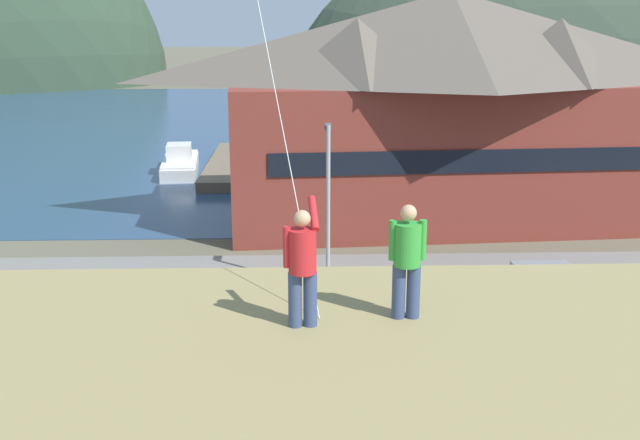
# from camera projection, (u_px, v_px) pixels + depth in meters

# --- Properties ---
(ground_plane) EXTENTS (600.00, 600.00, 0.00)m
(ground_plane) POSITION_uv_depth(u_px,v_px,m) (295.00, 435.00, 19.13)
(ground_plane) COLOR #66604C
(parking_lot_pad) EXTENTS (40.00, 20.00, 0.10)m
(parking_lot_pad) POSITION_uv_depth(u_px,v_px,m) (295.00, 351.00, 23.94)
(parking_lot_pad) COLOR gray
(parking_lot_pad) RESTS_ON ground
(bay_water) EXTENTS (360.00, 84.00, 0.03)m
(bay_water) POSITION_uv_depth(u_px,v_px,m) (295.00, 124.00, 77.01)
(bay_water) COLOR navy
(bay_water) RESTS_ON ground
(far_hill_east_peak) EXTENTS (116.80, 75.15, 60.28)m
(far_hill_east_peak) POSITION_uv_depth(u_px,v_px,m) (633.00, 84.00, 125.84)
(far_hill_east_peak) COLOR #42513D
(far_hill_east_peak) RESTS_ON ground
(harbor_lodge) EXTENTS (24.95, 12.84, 11.94)m
(harbor_lodge) POSITION_uv_depth(u_px,v_px,m) (448.00, 101.00, 38.69)
(harbor_lodge) COLOR brown
(harbor_lodge) RESTS_ON ground
(storage_shed_waterside) EXTENTS (4.55, 4.32, 3.95)m
(storage_shed_waterside) POSITION_uv_depth(u_px,v_px,m) (344.00, 171.00, 42.37)
(storage_shed_waterside) COLOR beige
(storage_shed_waterside) RESTS_ON ground
(wharf_dock) EXTENTS (3.20, 15.66, 0.70)m
(wharf_dock) POSITION_uv_depth(u_px,v_px,m) (232.00, 165.00, 53.38)
(wharf_dock) COLOR #70604C
(wharf_dock) RESTS_ON ground
(moored_boat_wharfside) EXTENTS (3.08, 7.58, 2.16)m
(moored_boat_wharfside) POSITION_uv_depth(u_px,v_px,m) (180.00, 163.00, 51.90)
(moored_boat_wharfside) COLOR silver
(moored_boat_wharfside) RESTS_ON ground
(moored_boat_outer_mooring) EXTENTS (1.92, 6.00, 2.16)m
(moored_boat_outer_mooring) POSITION_uv_depth(u_px,v_px,m) (277.00, 160.00, 53.27)
(moored_boat_outer_mooring) COLOR silver
(moored_boat_outer_mooring) RESTS_ON ground
(parked_car_mid_row_near) EXTENTS (4.23, 2.11, 1.82)m
(parked_car_mid_row_near) POSITION_uv_depth(u_px,v_px,m) (484.00, 402.00, 18.69)
(parked_car_mid_row_near) COLOR silver
(parked_car_mid_row_near) RESTS_ON parking_lot_pad
(parked_car_front_row_end) EXTENTS (4.27, 2.18, 1.82)m
(parked_car_front_row_end) POSITION_uv_depth(u_px,v_px,m) (547.00, 290.00, 26.50)
(parked_car_front_row_end) COLOR #9EA3A8
(parked_car_front_row_end) RESTS_ON parking_lot_pad
(parked_car_back_row_left) EXTENTS (4.31, 2.27, 1.82)m
(parked_car_back_row_left) POSITION_uv_depth(u_px,v_px,m) (230.00, 412.00, 18.18)
(parked_car_back_row_left) COLOR silver
(parked_car_back_row_left) RESTS_ON parking_lot_pad
(parked_car_front_row_silver) EXTENTS (4.36, 2.37, 1.82)m
(parked_car_front_row_silver) POSITION_uv_depth(u_px,v_px,m) (58.00, 302.00, 25.34)
(parked_car_front_row_silver) COLOR black
(parked_car_front_row_silver) RESTS_ON parking_lot_pad
(parked_car_mid_row_center) EXTENTS (4.20, 2.06, 1.82)m
(parked_car_mid_row_center) POSITION_uv_depth(u_px,v_px,m) (333.00, 310.00, 24.64)
(parked_car_mid_row_center) COLOR #B28923
(parked_car_mid_row_center) RESTS_ON parking_lot_pad
(parked_car_mid_row_far) EXTENTS (4.28, 2.21, 1.82)m
(parked_car_mid_row_far) POSITION_uv_depth(u_px,v_px,m) (15.00, 377.00, 19.97)
(parked_car_mid_row_far) COLOR #9EA3A8
(parked_car_mid_row_far) RESTS_ON parking_lot_pad
(parking_light_pole) EXTENTS (0.24, 0.78, 6.55)m
(parking_light_pole) POSITION_uv_depth(u_px,v_px,m) (328.00, 196.00, 28.33)
(parking_light_pole) COLOR #ADADB2
(parking_light_pole) RESTS_ON parking_lot_pad
(person_kite_flyer) EXTENTS (0.52, 0.68, 1.86)m
(person_kite_flyer) POSITION_uv_depth(u_px,v_px,m) (302.00, 264.00, 10.48)
(person_kite_flyer) COLOR #384770
(person_kite_flyer) RESTS_ON grassy_hill_foreground
(person_companion) EXTENTS (0.55, 0.40, 1.74)m
(person_companion) POSITION_uv_depth(u_px,v_px,m) (407.00, 258.00, 10.78)
(person_companion) COLOR #384770
(person_companion) RESTS_ON grassy_hill_foreground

